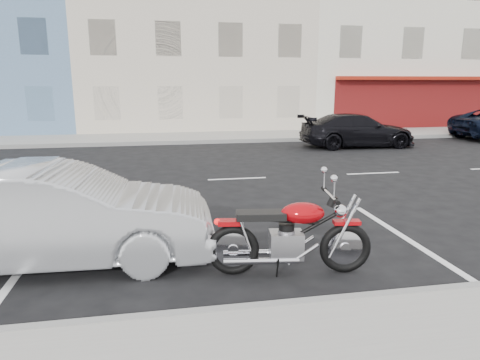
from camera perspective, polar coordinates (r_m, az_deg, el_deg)
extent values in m
plane|color=black|center=(12.17, 8.93, 0.54)|extent=(120.00, 120.00, 0.00)
cube|color=gray|center=(20.09, -13.29, 5.40)|extent=(80.00, 3.40, 0.15)
cube|color=gray|center=(4.99, -21.83, -17.96)|extent=(80.00, 0.12, 0.16)
cube|color=gray|center=(18.41, -13.53, 4.75)|extent=(80.00, 0.12, 0.16)
cube|color=beige|center=(27.76, -6.61, 19.36)|extent=(12.00, 12.00, 11.50)
cube|color=beige|center=(31.54, 19.11, 18.90)|extent=(14.00, 12.00, 12.50)
cylinder|color=beige|center=(25.46, 28.73, 6.53)|extent=(0.20, 0.20, 0.60)
sphere|color=beige|center=(25.43, 28.81, 7.24)|extent=(0.20, 0.20, 0.20)
torus|color=black|center=(6.36, 20.79, -8.48)|extent=(0.72, 0.21, 0.71)
torus|color=black|center=(5.93, 6.87, -9.25)|extent=(0.72, 0.21, 0.71)
cube|color=#9D050A|center=(6.24, 21.06, -5.30)|extent=(0.38, 0.18, 0.05)
cube|color=#9D050A|center=(5.79, 6.56, -5.67)|extent=(0.34, 0.21, 0.06)
cube|color=gray|center=(6.07, 13.68, -8.38)|extent=(0.48, 0.37, 0.36)
ellipsoid|color=#9D050A|center=(5.99, 15.85, -4.30)|extent=(0.63, 0.44, 0.29)
cube|color=black|center=(5.84, 10.59, -4.66)|extent=(0.69, 0.36, 0.10)
cylinder|color=silver|center=(6.05, 19.23, -1.97)|extent=(0.14, 0.74, 0.04)
sphere|color=silver|center=(6.16, 20.36, -3.94)|extent=(0.18, 0.18, 0.18)
cylinder|color=silver|center=(5.91, 10.68, -10.58)|extent=(1.01, 0.22, 0.08)
cylinder|color=silver|center=(6.18, 10.05, -9.50)|extent=(1.01, 0.22, 0.08)
cylinder|color=silver|center=(6.24, 20.57, -5.79)|extent=(0.41, 0.10, 0.84)
cylinder|color=black|center=(6.08, 15.89, -6.68)|extent=(0.85, 0.17, 0.52)
imported|color=#A8ABB0|center=(6.60, -23.28, -4.38)|extent=(4.46, 1.70, 1.45)
imported|color=black|center=(18.08, 15.35, 6.39)|extent=(4.66, 1.97, 1.34)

